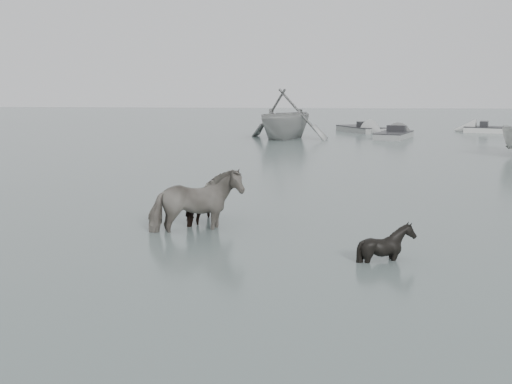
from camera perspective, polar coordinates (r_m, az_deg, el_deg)
ground at (r=13.92m, az=-4.07°, el=-4.44°), size 140.00×140.00×0.00m
pony_pinto at (r=14.73m, az=-5.42°, el=-0.11°), size 2.33×1.70×1.79m
pony_dark at (r=15.81m, az=-4.10°, el=-0.21°), size 1.31×1.47×1.35m
pony_black at (r=12.62m, az=11.55°, el=-3.55°), size 1.25×1.18×1.10m
rowboat_trail at (r=38.66m, az=2.66°, el=7.06°), size 7.12×7.51×3.11m
skiff_port at (r=39.80m, az=12.16°, el=5.23°), size 3.32×5.27×0.75m
skiff_mid at (r=44.39m, az=9.26°, el=5.77°), size 3.87×5.29×0.75m
skiff_star at (r=46.15m, az=20.38°, el=5.44°), size 5.44×3.17×0.75m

